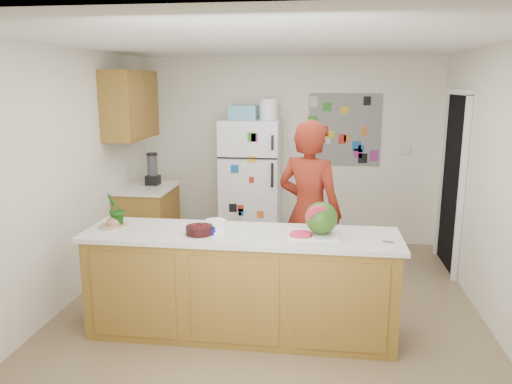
# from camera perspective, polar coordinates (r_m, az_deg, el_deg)

# --- Properties ---
(floor) EXTENTS (4.00, 4.50, 0.02)m
(floor) POSITION_cam_1_polar(r_m,az_deg,el_deg) (5.01, 1.56, -13.31)
(floor) COLOR brown
(floor) RESTS_ON ground
(wall_back) EXTENTS (4.00, 0.02, 2.50)m
(wall_back) POSITION_cam_1_polar(r_m,az_deg,el_deg) (6.82, 3.64, 4.70)
(wall_back) COLOR beige
(wall_back) RESTS_ON ground
(wall_left) EXTENTS (0.02, 4.50, 2.50)m
(wall_left) POSITION_cam_1_polar(r_m,az_deg,el_deg) (5.21, -20.94, 1.49)
(wall_left) COLOR beige
(wall_left) RESTS_ON ground
(wall_right) EXTENTS (0.02, 4.50, 2.50)m
(wall_right) POSITION_cam_1_polar(r_m,az_deg,el_deg) (4.83, 26.09, 0.25)
(wall_right) COLOR beige
(wall_right) RESTS_ON ground
(ceiling) EXTENTS (4.00, 4.50, 0.02)m
(ceiling) POSITION_cam_1_polar(r_m,az_deg,el_deg) (4.52, 1.76, 16.81)
(ceiling) COLOR white
(ceiling) RESTS_ON wall_back
(doorway) EXTENTS (0.03, 0.85, 2.04)m
(doorway) POSITION_cam_1_polar(r_m,az_deg,el_deg) (6.23, 21.58, 0.97)
(doorway) COLOR black
(doorway) RESTS_ON ground
(peninsula_base) EXTENTS (2.60, 0.62, 0.88)m
(peninsula_base) POSITION_cam_1_polar(r_m,az_deg,el_deg) (4.39, -1.75, -10.67)
(peninsula_base) COLOR brown
(peninsula_base) RESTS_ON floor
(peninsula_top) EXTENTS (2.68, 0.70, 0.04)m
(peninsula_top) POSITION_cam_1_polar(r_m,az_deg,el_deg) (4.23, -1.79, -4.94)
(peninsula_top) COLOR silver
(peninsula_top) RESTS_ON peninsula_base
(side_counter_base) EXTENTS (0.60, 0.80, 0.86)m
(side_counter_base) POSITION_cam_1_polar(r_m,az_deg,el_deg) (6.46, -12.21, -3.44)
(side_counter_base) COLOR brown
(side_counter_base) RESTS_ON floor
(side_counter_top) EXTENTS (0.64, 0.84, 0.04)m
(side_counter_top) POSITION_cam_1_polar(r_m,az_deg,el_deg) (6.35, -12.39, 0.47)
(side_counter_top) COLOR silver
(side_counter_top) RESTS_ON side_counter_base
(upper_cabinets) EXTENTS (0.35, 1.00, 0.80)m
(upper_cabinets) POSITION_cam_1_polar(r_m,az_deg,el_deg) (6.23, -14.13, 9.62)
(upper_cabinets) COLOR brown
(upper_cabinets) RESTS_ON wall_left
(refrigerator) EXTENTS (0.75, 0.70, 1.70)m
(refrigerator) POSITION_cam_1_polar(r_m,az_deg,el_deg) (6.56, -0.56, 0.87)
(refrigerator) COLOR silver
(refrigerator) RESTS_ON floor
(fridge_top_bin) EXTENTS (0.35, 0.28, 0.18)m
(fridge_top_bin) POSITION_cam_1_polar(r_m,az_deg,el_deg) (6.46, -1.47, 9.10)
(fridge_top_bin) COLOR #5999B2
(fridge_top_bin) RESTS_ON refrigerator
(photo_collage) EXTENTS (0.95, 0.01, 0.95)m
(photo_collage) POSITION_cam_1_polar(r_m,az_deg,el_deg) (6.76, 10.07, 7.02)
(photo_collage) COLOR slate
(photo_collage) RESTS_ON wall_back
(person) EXTENTS (0.79, 0.68, 1.83)m
(person) POSITION_cam_1_polar(r_m,az_deg,el_deg) (4.89, 6.09, -2.44)
(person) COLOR maroon
(person) RESTS_ON floor
(blender_appliance) EXTENTS (0.13, 0.13, 0.38)m
(blender_appliance) POSITION_cam_1_polar(r_m,az_deg,el_deg) (6.39, -11.74, 2.49)
(blender_appliance) COLOR black
(blender_appliance) RESTS_ON side_counter_top
(cutting_board) EXTENTS (0.42, 0.32, 0.01)m
(cutting_board) POSITION_cam_1_polar(r_m,az_deg,el_deg) (4.18, 6.60, -4.86)
(cutting_board) COLOR silver
(cutting_board) RESTS_ON peninsula_top
(watermelon) EXTENTS (0.27, 0.27, 0.27)m
(watermelon) POSITION_cam_1_polar(r_m,az_deg,el_deg) (4.16, 7.48, -2.96)
(watermelon) COLOR #235219
(watermelon) RESTS_ON cutting_board
(watermelon_slice) EXTENTS (0.18, 0.18, 0.02)m
(watermelon_slice) POSITION_cam_1_polar(r_m,az_deg,el_deg) (4.13, 5.15, -4.80)
(watermelon_slice) COLOR red
(watermelon_slice) RESTS_ON cutting_board
(cherry_bowl) EXTENTS (0.25, 0.25, 0.07)m
(cherry_bowl) POSITION_cam_1_polar(r_m,az_deg,el_deg) (4.20, -6.50, -4.36)
(cherry_bowl) COLOR black
(cherry_bowl) RESTS_ON peninsula_top
(white_bowl) EXTENTS (0.24, 0.24, 0.06)m
(white_bowl) POSITION_cam_1_polar(r_m,az_deg,el_deg) (4.41, -4.63, -3.59)
(white_bowl) COLOR silver
(white_bowl) RESTS_ON peninsula_top
(cobalt_bowl) EXTENTS (0.16, 0.16, 0.05)m
(cobalt_bowl) POSITION_cam_1_polar(r_m,az_deg,el_deg) (4.21, -5.52, -4.45)
(cobalt_bowl) COLOR #0B0466
(cobalt_bowl) RESTS_ON peninsula_top
(plate) EXTENTS (0.29, 0.29, 0.02)m
(plate) POSITION_cam_1_polar(r_m,az_deg,el_deg) (4.58, -15.98, -3.72)
(plate) COLOR beige
(plate) RESTS_ON peninsula_top
(paper_towel) EXTENTS (0.19, 0.18, 0.02)m
(paper_towel) POSITION_cam_1_polar(r_m,az_deg,el_deg) (4.25, -4.72, -4.48)
(paper_towel) COLOR silver
(paper_towel) RESTS_ON peninsula_top
(keys) EXTENTS (0.09, 0.05, 0.01)m
(keys) POSITION_cam_1_polar(r_m,az_deg,el_deg) (4.10, 14.81, -5.57)
(keys) COLOR gray
(keys) RESTS_ON peninsula_top
(potted_plant) EXTENTS (0.17, 0.19, 0.30)m
(potted_plant) POSITION_cam_1_polar(r_m,az_deg,el_deg) (4.55, -15.76, -1.94)
(potted_plant) COLOR #173C12
(potted_plant) RESTS_ON peninsula_top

